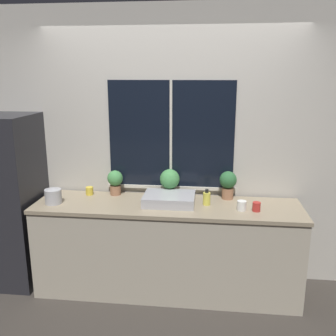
{
  "coord_description": "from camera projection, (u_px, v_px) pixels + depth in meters",
  "views": [
    {
      "loc": [
        0.38,
        -2.96,
        2.07
      ],
      "look_at": [
        0.01,
        0.3,
        1.23
      ],
      "focal_mm": 40.0,
      "sensor_mm": 36.0,
      "label": 1
    }
  ],
  "objects": [
    {
      "name": "sink",
      "position": [
        169.0,
        199.0,
        3.49
      ],
      "size": [
        0.47,
        0.41,
        0.26
      ],
      "color": "#ADADB2",
      "rests_on": "counter"
    },
    {
      "name": "refrigerator",
      "position": [
        0.0,
        200.0,
        3.71
      ],
      "size": [
        0.75,
        0.64,
        1.69
      ],
      "color": "#232328",
      "rests_on": "ground_plane"
    },
    {
      "name": "kettle",
      "position": [
        53.0,
        196.0,
        3.49
      ],
      "size": [
        0.16,
        0.16,
        0.15
      ],
      "color": "#B2B2B7",
      "rests_on": "counter"
    },
    {
      "name": "wall_back",
      "position": [
        171.0,
        147.0,
        3.72
      ],
      "size": [
        8.0,
        0.09,
        2.7
      ],
      "color": "#BCB7AD",
      "rests_on": "ground_plane"
    },
    {
      "name": "mug_yellow",
      "position": [
        89.0,
        191.0,
        3.75
      ],
      "size": [
        0.07,
        0.07,
        0.08
      ],
      "color": "gold",
      "rests_on": "counter"
    },
    {
      "name": "ground_plane",
      "position": [
        163.0,
        307.0,
        3.41
      ],
      "size": [
        14.0,
        14.0,
        0.0
      ],
      "primitive_type": "plane",
      "color": "#38332D"
    },
    {
      "name": "potted_plant_center",
      "position": [
        170.0,
        180.0,
        3.66
      ],
      "size": [
        0.19,
        0.19,
        0.28
      ],
      "color": "#9E6B4C",
      "rests_on": "counter"
    },
    {
      "name": "potted_plant_right",
      "position": [
        228.0,
        183.0,
        3.6
      ],
      "size": [
        0.17,
        0.17,
        0.27
      ],
      "color": "#9E6B4C",
      "rests_on": "counter"
    },
    {
      "name": "soap_bottle",
      "position": [
        207.0,
        198.0,
        3.46
      ],
      "size": [
        0.07,
        0.07,
        0.15
      ],
      "color": "#DBD14C",
      "rests_on": "counter"
    },
    {
      "name": "mug_white",
      "position": [
        242.0,
        206.0,
        3.32
      ],
      "size": [
        0.08,
        0.08,
        0.09
      ],
      "color": "white",
      "rests_on": "counter"
    },
    {
      "name": "counter",
      "position": [
        167.0,
        248.0,
        3.59
      ],
      "size": [
        2.49,
        0.63,
        0.88
      ],
      "color": "#B2A893",
      "rests_on": "ground_plane"
    },
    {
      "name": "mug_red",
      "position": [
        256.0,
        207.0,
        3.3
      ],
      "size": [
        0.07,
        0.07,
        0.08
      ],
      "color": "#B72D28",
      "rests_on": "counter"
    },
    {
      "name": "potted_plant_left",
      "position": [
        115.0,
        181.0,
        3.73
      ],
      "size": [
        0.15,
        0.15,
        0.25
      ],
      "color": "#9E6B4C",
      "rests_on": "counter"
    }
  ]
}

